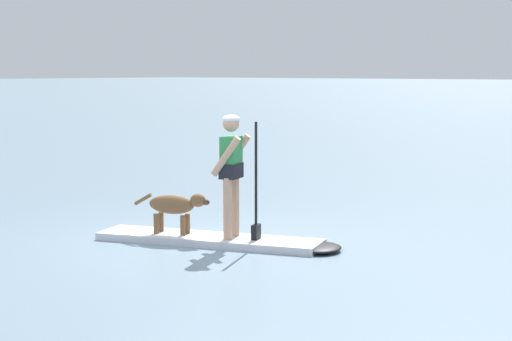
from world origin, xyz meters
The scene contains 4 objects.
ground_plane centered at (0.00, 0.00, 0.00)m, with size 400.00×400.00×0.00m, color gray.
paddleboard centered at (0.21, 0.08, 0.05)m, with size 3.41×1.78×0.10m.
person_paddler centered at (0.32, 0.12, 1.05)m, with size 0.67×0.58×1.64m.
dog centered at (-0.47, -0.17, 0.48)m, with size 1.09×0.46×0.57m.
Camera 1 is at (7.62, -8.19, 2.32)m, focal length 58.98 mm.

